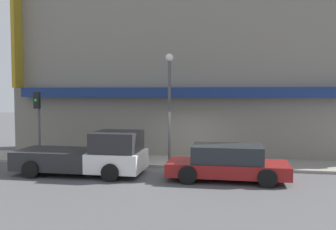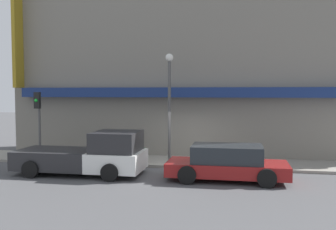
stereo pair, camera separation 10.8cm
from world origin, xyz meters
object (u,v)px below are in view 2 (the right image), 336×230
object	(u,v)px
pickup_truck	(89,155)
street_lamp	(169,94)
parked_car	(227,163)
traffic_light	(38,113)
fire_hydrant	(144,154)

from	to	relation	value
pickup_truck	street_lamp	size ratio (longest dim) A/B	1.06
parked_car	pickup_truck	bearing A→B (deg)	-179.45
parked_car	traffic_light	bearing A→B (deg)	166.28
parked_car	street_lamp	world-z (taller)	street_lamp
parked_car	street_lamp	bearing A→B (deg)	139.11
street_lamp	parked_car	bearing A→B (deg)	-41.44
street_lamp	pickup_truck	bearing A→B (deg)	-141.14
parked_car	traffic_light	size ratio (longest dim) A/B	1.41
traffic_light	pickup_truck	bearing A→B (deg)	-33.32
pickup_truck	fire_hydrant	xyz separation A→B (m)	(1.71, 2.63, -0.34)
pickup_truck	traffic_light	bearing A→B (deg)	146.43
parked_car	fire_hydrant	xyz separation A→B (m)	(-3.94, 2.63, -0.23)
street_lamp	traffic_light	bearing A→B (deg)	-179.70
parked_car	traffic_light	xyz separation A→B (m)	(-9.23, 2.35, 1.72)
parked_car	street_lamp	size ratio (longest dim) A/B	0.92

